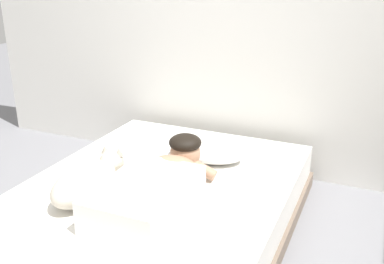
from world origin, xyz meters
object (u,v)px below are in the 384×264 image
at_px(pillow, 206,151).
at_px(person_lying, 158,184).
at_px(bed, 157,209).
at_px(cell_phone, 158,216).
at_px(coffee_cup, 202,151).
at_px(dog, 88,180).

relative_size(pillow, person_lying, 0.57).
xyz_separation_m(bed, cell_phone, (0.17, -0.30, 0.17)).
bearing_deg(person_lying, pillow, 87.72).
distance_m(coffee_cup, cell_phone, 0.83).
xyz_separation_m(pillow, cell_phone, (0.05, -0.79, -0.05)).
bearing_deg(dog, pillow, 61.91).
bearing_deg(coffee_cup, bed, -99.23).
height_order(pillow, dog, dog).
relative_size(pillow, cell_phone, 3.71).
height_order(dog, cell_phone, dog).
bearing_deg(coffee_cup, cell_phone, -83.76).
height_order(bed, person_lying, person_lying).
relative_size(person_lying, cell_phone, 6.57).
relative_size(bed, person_lying, 2.23).
height_order(pillow, cell_phone, pillow).
bearing_deg(pillow, cell_phone, -86.65).
height_order(bed, dog, dog).
bearing_deg(pillow, bed, -104.83).
height_order(person_lying, coffee_cup, person_lying).
bearing_deg(cell_phone, pillow, 93.35).
bearing_deg(pillow, dog, -118.09).
bearing_deg(coffee_cup, person_lying, -88.48).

